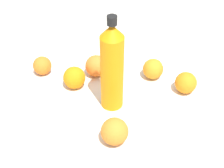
{
  "coord_description": "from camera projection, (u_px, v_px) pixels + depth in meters",
  "views": [
    {
      "loc": [
        -0.18,
        0.76,
        0.7
      ],
      "look_at": [
        0.02,
        0.05,
        0.08
      ],
      "focal_mm": 52.0,
      "sensor_mm": 36.0,
      "label": 1
    }
  ],
  "objects": [
    {
      "name": "orange_0",
      "position": [
        186.0,
        83.0,
        1.03
      ],
      "size": [
        0.07,
        0.07,
        0.07
      ],
      "primitive_type": "sphere",
      "color": "orange",
      "rests_on": "ground_plane"
    },
    {
      "name": "ground_plane",
      "position": [
        122.0,
        95.0,
        1.04
      ],
      "size": [
        2.4,
        2.4,
        0.0
      ],
      "primitive_type": "plane",
      "color": "silver"
    },
    {
      "name": "water_bottle",
      "position": [
        112.0,
        67.0,
        0.92
      ],
      "size": [
        0.07,
        0.07,
        0.3
      ],
      "rotation": [
        0.0,
        0.0,
        5.67
      ],
      "color": "orange",
      "rests_on": "ground_plane"
    },
    {
      "name": "orange_2",
      "position": [
        74.0,
        78.0,
        1.05
      ],
      "size": [
        0.07,
        0.07,
        0.07
      ],
      "primitive_type": "sphere",
      "color": "orange",
      "rests_on": "ground_plane"
    },
    {
      "name": "orange_5",
      "position": [
        42.0,
        66.0,
        1.11
      ],
      "size": [
        0.06,
        0.06,
        0.06
      ],
      "primitive_type": "sphere",
      "color": "orange",
      "rests_on": "ground_plane"
    },
    {
      "name": "orange_1",
      "position": [
        96.0,
        66.0,
        1.1
      ],
      "size": [
        0.07,
        0.07,
        0.07
      ],
      "primitive_type": "sphere",
      "color": "orange",
      "rests_on": "ground_plane"
    },
    {
      "name": "orange_3",
      "position": [
        115.0,
        131.0,
        0.87
      ],
      "size": [
        0.08,
        0.08,
        0.08
      ],
      "primitive_type": "sphere",
      "color": "orange",
      "rests_on": "ground_plane"
    },
    {
      "name": "orange_4",
      "position": [
        153.0,
        69.0,
        1.09
      ],
      "size": [
        0.07,
        0.07,
        0.07
      ],
      "primitive_type": "sphere",
      "color": "orange",
      "rests_on": "ground_plane"
    },
    {
      "name": "folded_napkin",
      "position": [
        79.0,
        52.0,
        1.22
      ],
      "size": [
        0.15,
        0.17,
        0.01
      ],
      "primitive_type": "cube",
      "rotation": [
        0.0,
        0.0,
        0.17
      ],
      "color": "white",
      "rests_on": "ground_plane"
    }
  ]
}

